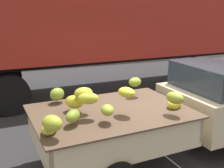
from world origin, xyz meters
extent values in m
plane|color=#28282B|center=(0.00, 0.00, 0.00)|extent=(220.00, 220.00, 0.00)
cube|color=gray|center=(0.00, 8.78, 0.08)|extent=(80.00, 0.80, 0.16)
cube|color=#CCB793|center=(1.28, -0.13, 0.79)|extent=(1.98, 1.90, 0.78)
cube|color=#28333D|center=(1.10, -0.15, 1.44)|extent=(1.14, 1.63, 0.52)
cube|color=#CCB793|center=(-1.13, -0.33, 0.58)|extent=(2.67, 1.96, 0.08)
cube|color=#CCB793|center=(-1.20, 0.53, 0.84)|extent=(2.53, 0.25, 0.44)
cube|color=#CCB793|center=(-1.07, -1.18, 0.84)|extent=(2.53, 0.25, 0.44)
cube|color=#CCB793|center=(0.11, -0.23, 0.84)|extent=(0.19, 1.76, 0.44)
cube|color=#CCB793|center=(-2.37, -0.42, 0.84)|extent=(0.19, 1.76, 0.44)
cube|color=#B21914|center=(-1.21, 0.56, 0.80)|extent=(2.43, 0.21, 0.07)
cube|color=brown|center=(-1.13, -0.33, 1.07)|extent=(2.80, 2.09, 0.03)
ellipsoid|color=gold|center=(-2.25, -0.85, 1.16)|extent=(0.34, 0.43, 0.17)
ellipsoid|color=olive|center=(-0.43, 0.23, 1.39)|extent=(0.31, 0.26, 0.18)
ellipsoid|color=olive|center=(-0.23, -0.89, 1.38)|extent=(0.30, 0.37, 0.20)
ellipsoid|color=gold|center=(-0.97, -0.61, 1.48)|extent=(0.33, 0.38, 0.16)
ellipsoid|color=gold|center=(-0.03, -0.57, 1.15)|extent=(0.42, 0.40, 0.21)
ellipsoid|color=gold|center=(-1.73, -0.17, 1.26)|extent=(0.41, 0.41, 0.22)
ellipsoid|color=#8CA230|center=(-1.37, -0.81, 1.30)|extent=(0.26, 0.32, 0.16)
ellipsoid|color=olive|center=(-1.92, 0.39, 1.26)|extent=(0.37, 0.37, 0.23)
ellipsoid|color=olive|center=(-1.88, -0.72, 1.24)|extent=(0.34, 0.36, 0.18)
ellipsoid|color=gold|center=(-1.60, -0.30, 1.44)|extent=(0.32, 0.23, 0.20)
ellipsoid|color=#A2A92D|center=(-2.24, -1.07, 1.32)|extent=(0.36, 0.39, 0.22)
ellipsoid|color=gold|center=(-1.60, -0.56, 1.43)|extent=(0.38, 0.31, 0.18)
cylinder|color=black|center=(1.26, 0.72, 0.32)|extent=(0.65, 0.25, 0.64)
cylinder|color=black|center=(-1.50, 0.50, 0.32)|extent=(0.65, 0.25, 0.64)
cube|color=maroon|center=(0.80, 4.38, 2.60)|extent=(12.10, 3.02, 2.70)
cube|color=black|center=(0.80, 4.38, 1.10)|extent=(11.05, 0.88, 0.30)
cylinder|color=black|center=(-2.85, 5.42, 0.54)|extent=(1.09, 0.35, 1.08)
cylinder|color=black|center=(-2.74, 3.02, 0.54)|extent=(1.09, 0.35, 1.08)
cylinder|color=#38383A|center=(4.10, 4.52, 0.62)|extent=(0.18, 0.18, 1.25)
camera|label=1|loc=(-2.72, -4.62, 2.81)|focal=45.55mm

